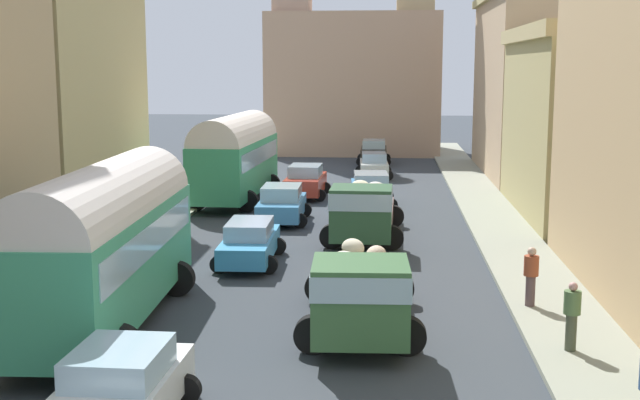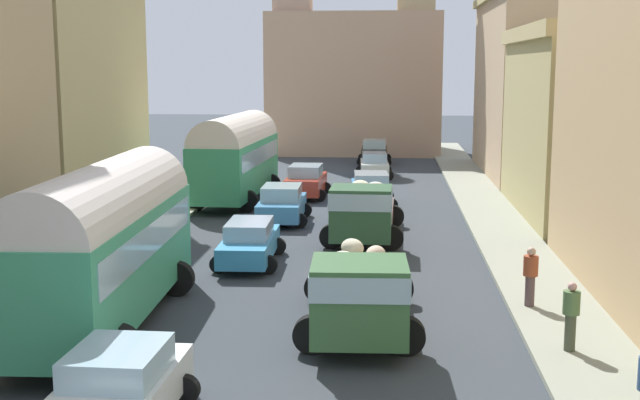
{
  "view_description": "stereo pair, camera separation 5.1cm",
  "coord_description": "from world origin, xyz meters",
  "px_view_note": "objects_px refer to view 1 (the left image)",
  "views": [
    {
      "loc": [
        2.66,
        -8.37,
        6.56
      ],
      "look_at": [
        0.0,
        23.69,
        1.32
      ],
      "focal_mm": 46.17,
      "sensor_mm": 36.0,
      "label": 1
    },
    {
      "loc": [
        2.71,
        -8.37,
        6.56
      ],
      "look_at": [
        0.0,
        23.69,
        1.32
      ],
      "focal_mm": 46.17,
      "sensor_mm": 36.0,
      "label": 2
    }
  ],
  "objects_px": {
    "car_1": "(374,165)",
    "car_2": "(374,152)",
    "cargo_truck_1": "(363,210)",
    "car_3": "(120,388)",
    "cargo_truck_0": "(360,290)",
    "car_0": "(371,190)",
    "car_5": "(282,204)",
    "parked_bus_0": "(105,238)",
    "pedestrian_2": "(572,315)",
    "car_6": "(306,181)",
    "pedestrian_0": "(531,275)",
    "car_4": "(250,242)",
    "parked_bus_1": "(235,154)"
  },
  "relations": [
    {
      "from": "parked_bus_0",
      "to": "car_0",
      "type": "bearing_deg",
      "value": 71.56
    },
    {
      "from": "car_0",
      "to": "pedestrian_2",
      "type": "bearing_deg",
      "value": -75.97
    },
    {
      "from": "cargo_truck_1",
      "to": "car_4",
      "type": "distance_m",
      "value": 5.35
    },
    {
      "from": "car_2",
      "to": "car_3",
      "type": "height_order",
      "value": "car_2"
    },
    {
      "from": "car_3",
      "to": "parked_bus_0",
      "type": "bearing_deg",
      "value": 111.12
    },
    {
      "from": "car_5",
      "to": "pedestrian_2",
      "type": "bearing_deg",
      "value": -61.15
    },
    {
      "from": "parked_bus_0",
      "to": "car_0",
      "type": "height_order",
      "value": "parked_bus_0"
    },
    {
      "from": "parked_bus_0",
      "to": "parked_bus_1",
      "type": "height_order",
      "value": "parked_bus_1"
    },
    {
      "from": "pedestrian_0",
      "to": "pedestrian_2",
      "type": "height_order",
      "value": "pedestrian_0"
    },
    {
      "from": "car_4",
      "to": "car_5",
      "type": "xyz_separation_m",
      "value": [
        0.11,
        7.52,
        0.05
      ]
    },
    {
      "from": "car_1",
      "to": "car_5",
      "type": "relative_size",
      "value": 0.91
    },
    {
      "from": "car_2",
      "to": "cargo_truck_0",
      "type": "bearing_deg",
      "value": -89.51
    },
    {
      "from": "cargo_truck_0",
      "to": "car_1",
      "type": "height_order",
      "value": "cargo_truck_0"
    },
    {
      "from": "cargo_truck_1",
      "to": "car_0",
      "type": "xyz_separation_m",
      "value": [
        0.11,
        7.91,
        -0.4
      ]
    },
    {
      "from": "car_0",
      "to": "cargo_truck_0",
      "type": "bearing_deg",
      "value": -89.58
    },
    {
      "from": "car_0",
      "to": "car_2",
      "type": "bearing_deg",
      "value": 90.56
    },
    {
      "from": "car_2",
      "to": "car_5",
      "type": "bearing_deg",
      "value": -99.37
    },
    {
      "from": "car_2",
      "to": "car_4",
      "type": "distance_m",
      "value": 29.11
    },
    {
      "from": "cargo_truck_0",
      "to": "car_4",
      "type": "bearing_deg",
      "value": 118.44
    },
    {
      "from": "car_6",
      "to": "pedestrian_0",
      "type": "height_order",
      "value": "pedestrian_0"
    },
    {
      "from": "car_6",
      "to": "car_4",
      "type": "bearing_deg",
      "value": -91.78
    },
    {
      "from": "car_4",
      "to": "cargo_truck_0",
      "type": "bearing_deg",
      "value": -61.56
    },
    {
      "from": "cargo_truck_0",
      "to": "pedestrian_0",
      "type": "xyz_separation_m",
      "value": [
        4.54,
        2.56,
        -0.18
      ]
    },
    {
      "from": "car_2",
      "to": "car_5",
      "type": "height_order",
      "value": "car_2"
    },
    {
      "from": "car_1",
      "to": "car_3",
      "type": "xyz_separation_m",
      "value": [
        -3.98,
        -34.79,
        0.02
      ]
    },
    {
      "from": "pedestrian_0",
      "to": "car_3",
      "type": "bearing_deg",
      "value": -136.98
    },
    {
      "from": "car_0",
      "to": "pedestrian_0",
      "type": "xyz_separation_m",
      "value": [
        4.68,
        -16.48,
        0.19
      ]
    },
    {
      "from": "car_1",
      "to": "car_2",
      "type": "height_order",
      "value": "car_2"
    },
    {
      "from": "car_1",
      "to": "car_6",
      "type": "distance_m",
      "value": 8.33
    },
    {
      "from": "car_3",
      "to": "pedestrian_2",
      "type": "distance_m",
      "value": 10.11
    },
    {
      "from": "parked_bus_1",
      "to": "cargo_truck_1",
      "type": "distance_m",
      "value": 11.08
    },
    {
      "from": "car_0",
      "to": "car_5",
      "type": "xyz_separation_m",
      "value": [
        -3.69,
        -4.24,
        -0.02
      ]
    },
    {
      "from": "car_2",
      "to": "parked_bus_1",
      "type": "bearing_deg",
      "value": -111.81
    },
    {
      "from": "parked_bus_1",
      "to": "cargo_truck_1",
      "type": "bearing_deg",
      "value": -53.67
    },
    {
      "from": "car_1",
      "to": "car_5",
      "type": "height_order",
      "value": "car_5"
    },
    {
      "from": "car_1",
      "to": "car_6",
      "type": "xyz_separation_m",
      "value": [
        -3.32,
        -7.63,
        0.06
      ]
    },
    {
      "from": "car_4",
      "to": "car_6",
      "type": "distance_m",
      "value": 14.33
    },
    {
      "from": "cargo_truck_1",
      "to": "car_3",
      "type": "distance_m",
      "value": 17.13
    },
    {
      "from": "cargo_truck_1",
      "to": "car_3",
      "type": "bearing_deg",
      "value": -103.2
    },
    {
      "from": "car_6",
      "to": "parked_bus_0",
      "type": "bearing_deg",
      "value": -97.75
    },
    {
      "from": "cargo_truck_0",
      "to": "car_0",
      "type": "relative_size",
      "value": 1.62
    },
    {
      "from": "car_2",
      "to": "pedestrian_2",
      "type": "distance_m",
      "value": 37.5
    },
    {
      "from": "parked_bus_0",
      "to": "car_3",
      "type": "height_order",
      "value": "parked_bus_0"
    },
    {
      "from": "cargo_truck_0",
      "to": "cargo_truck_1",
      "type": "relative_size",
      "value": 0.95
    },
    {
      "from": "parked_bus_0",
      "to": "pedestrian_0",
      "type": "xyz_separation_m",
      "value": [
        10.94,
        2.3,
        -1.32
      ]
    },
    {
      "from": "parked_bus_0",
      "to": "cargo_truck_1",
      "type": "relative_size",
      "value": 1.31
    },
    {
      "from": "car_1",
      "to": "car_3",
      "type": "height_order",
      "value": "car_3"
    },
    {
      "from": "cargo_truck_0",
      "to": "car_1",
      "type": "distance_m",
      "value": 29.24
    },
    {
      "from": "parked_bus_0",
      "to": "car_4",
      "type": "height_order",
      "value": "parked_bus_0"
    },
    {
      "from": "parked_bus_1",
      "to": "car_4",
      "type": "bearing_deg",
      "value": -77.45
    }
  ]
}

